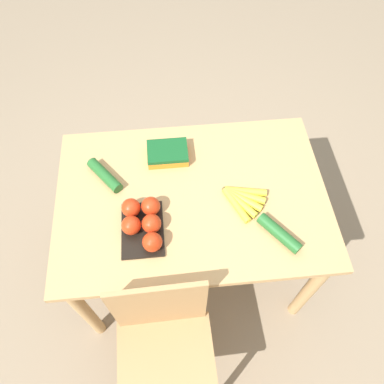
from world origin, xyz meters
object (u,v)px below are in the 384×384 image
object	(u,v)px
chair	(165,348)
cucumber_far	(105,175)
banana_bunch	(242,198)
carrot_bag	(168,153)
cucumber_near	(279,233)
tomato_pack	(143,222)

from	to	relation	value
chair	cucumber_far	size ratio (longest dim) A/B	4.62
banana_bunch	carrot_bag	world-z (taller)	carrot_bag
cucumber_near	chair	bearing A→B (deg)	34.06
banana_bunch	cucumber_near	bearing A→B (deg)	123.84
carrot_bag	cucumber_far	xyz separation A→B (m)	(0.30, 0.10, -0.01)
tomato_pack	cucumber_far	distance (m)	0.32
chair	cucumber_near	size ratio (longest dim) A/B	4.62
cucumber_near	cucumber_far	world-z (taller)	same
banana_bunch	tomato_pack	xyz separation A→B (m)	(0.44, 0.09, 0.03)
banana_bunch	cucumber_near	world-z (taller)	cucumber_near
cucumber_near	cucumber_far	distance (m)	0.83
tomato_pack	carrot_bag	size ratio (longest dim) A/B	1.37
cucumber_far	banana_bunch	bearing A→B (deg)	163.67
tomato_pack	carrot_bag	distance (m)	0.39
carrot_bag	cucumber_near	xyz separation A→B (m)	(-0.44, 0.47, -0.01)
tomato_pack	cucumber_near	world-z (taller)	tomato_pack
carrot_bag	cucumber_far	size ratio (longest dim) A/B	0.98
tomato_pack	banana_bunch	bearing A→B (deg)	-168.20
chair	cucumber_far	bearing A→B (deg)	105.69
tomato_pack	cucumber_near	xyz separation A→B (m)	(-0.57, 0.10, -0.02)
banana_bunch	tomato_pack	world-z (taller)	tomato_pack
banana_bunch	carrot_bag	size ratio (longest dim) A/B	1.04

